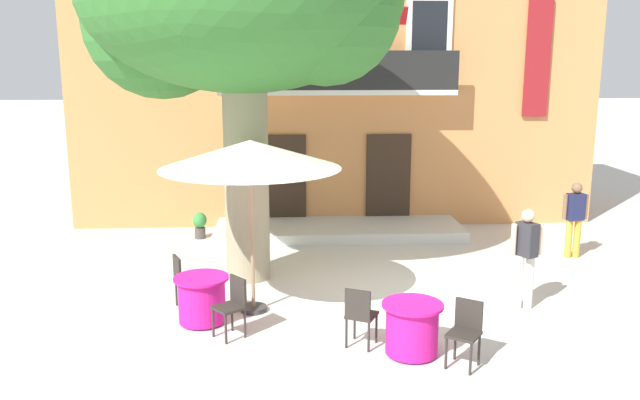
{
  "coord_description": "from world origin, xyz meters",
  "views": [
    {
      "loc": [
        -2.21,
        -10.94,
        4.07
      ],
      "look_at": [
        -1.54,
        2.03,
        1.3
      ],
      "focal_mm": 36.76,
      "sensor_mm": 36.0,
      "label": 1
    }
  ],
  "objects_px": {
    "cafe_chair_near_tree_0": "(233,303)",
    "cafe_chair_middle_0": "(360,313)",
    "cafe_table_near_tree": "(202,299)",
    "cafe_table_middle": "(412,328)",
    "ground_planter_left": "(200,224)",
    "pedestrian_mid_plaza": "(526,253)",
    "cafe_umbrella": "(250,155)",
    "pedestrian_near_entrance": "(575,216)",
    "plane_tree": "(238,4)",
    "cafe_chair_near_tree_1": "(184,278)",
    "cafe_chair_middle_1": "(466,329)"
  },
  "relations": [
    {
      "from": "cafe_table_near_tree",
      "to": "pedestrian_near_entrance",
      "type": "xyz_separation_m",
      "value": [
        7.35,
        3.14,
        0.51
      ]
    },
    {
      "from": "cafe_chair_near_tree_1",
      "to": "cafe_table_middle",
      "type": "distance_m",
      "value": 3.99
    },
    {
      "from": "cafe_table_near_tree",
      "to": "cafe_table_middle",
      "type": "bearing_deg",
      "value": -22.91
    },
    {
      "from": "ground_planter_left",
      "to": "pedestrian_near_entrance",
      "type": "bearing_deg",
      "value": -13.59
    },
    {
      "from": "cafe_table_middle",
      "to": "cafe_chair_middle_1",
      "type": "distance_m",
      "value": 0.77
    },
    {
      "from": "cafe_umbrella",
      "to": "pedestrian_mid_plaza",
      "type": "height_order",
      "value": "cafe_umbrella"
    },
    {
      "from": "ground_planter_left",
      "to": "cafe_table_near_tree",
      "type": "bearing_deg",
      "value": -82.37
    },
    {
      "from": "cafe_chair_near_tree_1",
      "to": "pedestrian_near_entrance",
      "type": "distance_m",
      "value": 8.13
    },
    {
      "from": "ground_planter_left",
      "to": "cafe_chair_near_tree_0",
      "type": "bearing_deg",
      "value": -77.86
    },
    {
      "from": "plane_tree",
      "to": "ground_planter_left",
      "type": "distance_m",
      "value": 5.63
    },
    {
      "from": "ground_planter_left",
      "to": "pedestrian_mid_plaza",
      "type": "xyz_separation_m",
      "value": [
        5.97,
        -4.75,
        0.62
      ]
    },
    {
      "from": "cafe_chair_near_tree_1",
      "to": "cafe_umbrella",
      "type": "xyz_separation_m",
      "value": [
        1.16,
        -0.2,
        2.08
      ]
    },
    {
      "from": "pedestrian_mid_plaza",
      "to": "cafe_table_middle",
      "type": "bearing_deg",
      "value": -143.09
    },
    {
      "from": "pedestrian_near_entrance",
      "to": "pedestrian_mid_plaza",
      "type": "distance_m",
      "value": 3.48
    },
    {
      "from": "cafe_table_near_tree",
      "to": "cafe_table_middle",
      "type": "distance_m",
      "value": 3.36
    },
    {
      "from": "cafe_chair_middle_1",
      "to": "cafe_chair_near_tree_1",
      "type": "bearing_deg",
      "value": 150.6
    },
    {
      "from": "plane_tree",
      "to": "cafe_chair_near_tree_0",
      "type": "xyz_separation_m",
      "value": [
        0.0,
        -2.78,
        -4.52
      ]
    },
    {
      "from": "cafe_chair_near_tree_0",
      "to": "pedestrian_near_entrance",
      "type": "height_order",
      "value": "pedestrian_near_entrance"
    },
    {
      "from": "plane_tree",
      "to": "cafe_chair_near_tree_0",
      "type": "height_order",
      "value": "plane_tree"
    },
    {
      "from": "cafe_chair_near_tree_0",
      "to": "cafe_chair_middle_0",
      "type": "distance_m",
      "value": 1.92
    },
    {
      "from": "cafe_table_near_tree",
      "to": "cafe_chair_near_tree_1",
      "type": "bearing_deg",
      "value": 119.98
    },
    {
      "from": "cafe_chair_near_tree_1",
      "to": "pedestrian_mid_plaza",
      "type": "distance_m",
      "value": 5.69
    },
    {
      "from": "cafe_chair_near_tree_1",
      "to": "pedestrian_mid_plaza",
      "type": "xyz_separation_m",
      "value": [
        5.66,
        -0.31,
        0.44
      ]
    },
    {
      "from": "cafe_chair_near_tree_1",
      "to": "cafe_chair_middle_0",
      "type": "relative_size",
      "value": 1.0
    },
    {
      "from": "cafe_umbrella",
      "to": "cafe_table_middle",
      "type": "bearing_deg",
      "value": -37.36
    },
    {
      "from": "plane_tree",
      "to": "cafe_umbrella",
      "type": "distance_m",
      "value": 3.03
    },
    {
      "from": "cafe_chair_middle_1",
      "to": "cafe_umbrella",
      "type": "relative_size",
      "value": 0.31
    },
    {
      "from": "cafe_umbrella",
      "to": "cafe_chair_near_tree_0",
      "type": "bearing_deg",
      "value": -104.44
    },
    {
      "from": "ground_planter_left",
      "to": "plane_tree",
      "type": "bearing_deg",
      "value": -67.08
    },
    {
      "from": "cafe_chair_near_tree_0",
      "to": "cafe_chair_middle_1",
      "type": "height_order",
      "value": "same"
    },
    {
      "from": "cafe_chair_near_tree_1",
      "to": "cafe_chair_middle_0",
      "type": "distance_m",
      "value": 3.24
    },
    {
      "from": "cafe_table_near_tree",
      "to": "pedestrian_near_entrance",
      "type": "bearing_deg",
      "value": 23.16
    },
    {
      "from": "ground_planter_left",
      "to": "pedestrian_near_entrance",
      "type": "xyz_separation_m",
      "value": [
        8.03,
        -1.94,
        0.56
      ]
    },
    {
      "from": "cafe_chair_near_tree_0",
      "to": "cafe_table_near_tree",
      "type": "bearing_deg",
      "value": 134.48
    },
    {
      "from": "cafe_umbrella",
      "to": "pedestrian_near_entrance",
      "type": "distance_m",
      "value": 7.3
    },
    {
      "from": "cafe_table_near_tree",
      "to": "cafe_chair_middle_1",
      "type": "distance_m",
      "value": 4.11
    },
    {
      "from": "cafe_chair_near_tree_0",
      "to": "pedestrian_mid_plaza",
      "type": "bearing_deg",
      "value": 10.46
    },
    {
      "from": "cafe_table_middle",
      "to": "cafe_chair_middle_0",
      "type": "relative_size",
      "value": 0.95
    },
    {
      "from": "cafe_chair_near_tree_1",
      "to": "cafe_table_middle",
      "type": "relative_size",
      "value": 1.05
    },
    {
      "from": "plane_tree",
      "to": "pedestrian_mid_plaza",
      "type": "height_order",
      "value": "plane_tree"
    },
    {
      "from": "cafe_chair_middle_0",
      "to": "pedestrian_mid_plaza",
      "type": "xyz_separation_m",
      "value": [
        2.9,
        1.38,
        0.44
      ]
    },
    {
      "from": "pedestrian_mid_plaza",
      "to": "cafe_umbrella",
      "type": "bearing_deg",
      "value": 178.54
    },
    {
      "from": "cafe_table_middle",
      "to": "cafe_chair_near_tree_0",
      "type": "bearing_deg",
      "value": 163.3
    },
    {
      "from": "cafe_table_near_tree",
      "to": "cafe_chair_middle_1",
      "type": "height_order",
      "value": "cafe_chair_middle_1"
    },
    {
      "from": "plane_tree",
      "to": "cafe_table_near_tree",
      "type": "height_order",
      "value": "plane_tree"
    },
    {
      "from": "cafe_chair_near_tree_1",
      "to": "cafe_chair_near_tree_0",
      "type": "bearing_deg",
      "value": -52.77
    },
    {
      "from": "plane_tree",
      "to": "cafe_chair_middle_1",
      "type": "relative_size",
      "value": 7.61
    },
    {
      "from": "cafe_umbrella",
      "to": "pedestrian_mid_plaza",
      "type": "xyz_separation_m",
      "value": [
        4.5,
        -0.11,
        -1.64
      ]
    },
    {
      "from": "plane_tree",
      "to": "cafe_table_middle",
      "type": "relative_size",
      "value": 8.01
    },
    {
      "from": "cafe_chair_near_tree_1",
      "to": "pedestrian_near_entrance",
      "type": "bearing_deg",
      "value": 17.87
    }
  ]
}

